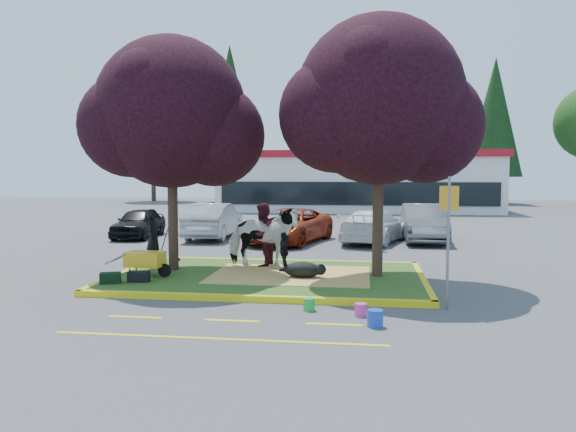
# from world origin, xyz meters

# --- Properties ---
(ground) EXTENTS (90.00, 90.00, 0.00)m
(ground) POSITION_xyz_m (0.00, 0.00, 0.00)
(ground) COLOR #424244
(ground) RESTS_ON ground
(median_island) EXTENTS (8.00, 5.00, 0.15)m
(median_island) POSITION_xyz_m (0.00, 0.00, 0.07)
(median_island) COLOR #284816
(median_island) RESTS_ON ground
(curb_near) EXTENTS (8.30, 0.16, 0.15)m
(curb_near) POSITION_xyz_m (0.00, -2.58, 0.07)
(curb_near) COLOR yellow
(curb_near) RESTS_ON ground
(curb_far) EXTENTS (8.30, 0.16, 0.15)m
(curb_far) POSITION_xyz_m (0.00, 2.58, 0.07)
(curb_far) COLOR yellow
(curb_far) RESTS_ON ground
(curb_left) EXTENTS (0.16, 5.30, 0.15)m
(curb_left) POSITION_xyz_m (-4.08, 0.00, 0.07)
(curb_left) COLOR yellow
(curb_left) RESTS_ON ground
(curb_right) EXTENTS (0.16, 5.30, 0.15)m
(curb_right) POSITION_xyz_m (4.08, 0.00, 0.07)
(curb_right) COLOR yellow
(curb_right) RESTS_ON ground
(straw_bedding) EXTENTS (4.20, 3.00, 0.01)m
(straw_bedding) POSITION_xyz_m (0.60, 0.00, 0.15)
(straw_bedding) COLOR #DAAF59
(straw_bedding) RESTS_ON median_island
(tree_purple_left) EXTENTS (5.06, 4.20, 6.51)m
(tree_purple_left) POSITION_xyz_m (-2.78, 0.38, 4.36)
(tree_purple_left) COLOR black
(tree_purple_left) RESTS_ON median_island
(tree_purple_right) EXTENTS (5.30, 4.40, 6.82)m
(tree_purple_right) POSITION_xyz_m (2.92, 0.18, 4.56)
(tree_purple_right) COLOR black
(tree_purple_right) RESTS_ON median_island
(fire_lane_stripe_a) EXTENTS (1.10, 0.12, 0.01)m
(fire_lane_stripe_a) POSITION_xyz_m (-2.00, -4.20, 0.00)
(fire_lane_stripe_a) COLOR yellow
(fire_lane_stripe_a) RESTS_ON ground
(fire_lane_stripe_b) EXTENTS (1.10, 0.12, 0.01)m
(fire_lane_stripe_b) POSITION_xyz_m (0.00, -4.20, 0.00)
(fire_lane_stripe_b) COLOR yellow
(fire_lane_stripe_b) RESTS_ON ground
(fire_lane_stripe_c) EXTENTS (1.10, 0.12, 0.01)m
(fire_lane_stripe_c) POSITION_xyz_m (2.00, -4.20, 0.00)
(fire_lane_stripe_c) COLOR yellow
(fire_lane_stripe_c) RESTS_ON ground
(fire_lane_long) EXTENTS (6.00, 0.10, 0.01)m
(fire_lane_long) POSITION_xyz_m (0.00, -5.40, 0.00)
(fire_lane_long) COLOR yellow
(fire_lane_long) RESTS_ON ground
(retail_building) EXTENTS (20.40, 8.40, 4.40)m
(retail_building) POSITION_xyz_m (2.00, 27.98, 2.25)
(retail_building) COLOR silver
(retail_building) RESTS_ON ground
(treeline) EXTENTS (46.58, 7.80, 14.63)m
(treeline) POSITION_xyz_m (1.23, 37.61, 7.73)
(treeline) COLOR black
(treeline) RESTS_ON ground
(cow) EXTENTS (2.11, 0.96, 1.78)m
(cow) POSITION_xyz_m (-0.33, 1.01, 1.04)
(cow) COLOR white
(cow) RESTS_ON median_island
(calf) EXTENTS (1.09, 0.80, 0.42)m
(calf) POSITION_xyz_m (0.96, -0.36, 0.36)
(calf) COLOR black
(calf) RESTS_ON median_island
(handler) EXTENTS (0.43, 0.63, 1.68)m
(handler) POSITION_xyz_m (-3.54, 0.82, 0.99)
(handler) COLOR black
(handler) RESTS_ON median_island
(visitor_a) EXTENTS (0.82, 0.99, 1.85)m
(visitor_a) POSITION_xyz_m (-0.40, 1.28, 1.08)
(visitor_a) COLOR #3F121C
(visitor_a) RESTS_ON median_island
(visitor_b) EXTENTS (0.29, 0.65, 1.10)m
(visitor_b) POSITION_xyz_m (0.34, 0.52, 0.70)
(visitor_b) COLOR black
(visitor_b) RESTS_ON median_island
(wheelbarrow) EXTENTS (1.75, 0.67, 0.66)m
(wheelbarrow) POSITION_xyz_m (-3.18, -0.73, 0.60)
(wheelbarrow) COLOR black
(wheelbarrow) RESTS_ON median_island
(gear_bag_dark) EXTENTS (0.56, 0.37, 0.27)m
(gear_bag_dark) POSITION_xyz_m (-3.07, -1.45, 0.28)
(gear_bag_dark) COLOR black
(gear_bag_dark) RESTS_ON median_island
(gear_bag_green) EXTENTS (0.57, 0.46, 0.26)m
(gear_bag_green) POSITION_xyz_m (-3.70, -1.71, 0.28)
(gear_bag_green) COLOR black
(gear_bag_green) RESTS_ON median_island
(sign_post) EXTENTS (0.40, 0.06, 2.82)m
(sign_post) POSITION_xyz_m (4.30, -2.70, 1.77)
(sign_post) COLOR slate
(sign_post) RESTS_ON ground
(bucket_green) EXTENTS (0.26, 0.26, 0.26)m
(bucket_green) POSITION_xyz_m (1.41, -3.19, 0.13)
(bucket_green) COLOR green
(bucket_green) RESTS_ON ground
(bucket_pink) EXTENTS (0.31, 0.31, 0.26)m
(bucket_pink) POSITION_xyz_m (2.50, -3.51, 0.13)
(bucket_pink) COLOR #E232A8
(bucket_pink) RESTS_ON ground
(bucket_blue) EXTENTS (0.40, 0.40, 0.33)m
(bucket_blue) POSITION_xyz_m (2.77, -4.25, 0.16)
(bucket_blue) COLOR blue
(bucket_blue) RESTS_ON ground
(car_black) EXTENTS (1.73, 3.91, 1.31)m
(car_black) POSITION_xyz_m (-7.35, 8.80, 0.65)
(car_black) COLOR black
(car_black) RESTS_ON ground
(car_silver) EXTENTS (1.69, 4.71, 1.54)m
(car_silver) POSITION_xyz_m (-4.00, 9.05, 0.77)
(car_silver) COLOR #999CA0
(car_silver) RESTS_ON ground
(car_red) EXTENTS (3.56, 5.49, 1.41)m
(car_red) POSITION_xyz_m (-0.50, 7.92, 0.70)
(car_red) COLOR maroon
(car_red) RESTS_ON ground
(car_white) EXTENTS (3.16, 5.03, 1.36)m
(car_white) POSITION_xyz_m (2.94, 8.44, 0.68)
(car_white) COLOR white
(car_white) RESTS_ON ground
(car_grey) EXTENTS (1.66, 4.72, 1.55)m
(car_grey) POSITION_xyz_m (5.00, 9.12, 0.78)
(car_grey) COLOR slate
(car_grey) RESTS_ON ground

